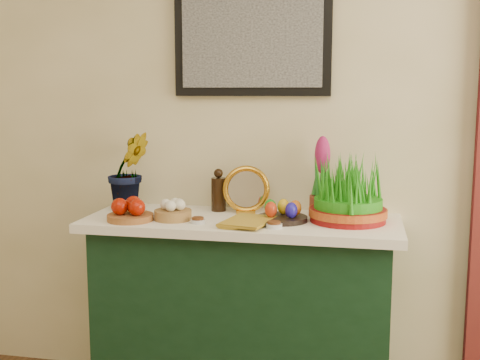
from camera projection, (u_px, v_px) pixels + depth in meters
name	position (u px, v px, depth m)	size (l,w,h in m)	color
sideboard	(242.00, 317.00, 2.76)	(1.30, 0.45, 0.85)	#12321C
tablecloth	(242.00, 222.00, 2.70)	(1.40, 0.55, 0.04)	white
hyacinth_green	(129.00, 158.00, 2.87)	(0.25, 0.21, 0.49)	#277B25
apple_bowl	(130.00, 211.00, 2.63)	(0.26, 0.26, 0.10)	brown
garlic_basket	(173.00, 211.00, 2.65)	(0.18, 0.18, 0.09)	#A67543
vinegar_cruet	(218.00, 192.00, 2.84)	(0.07, 0.07, 0.20)	black
mirror	(246.00, 190.00, 2.80)	(0.23, 0.10, 0.22)	gold
book	(228.00, 219.00, 2.59)	(0.17, 0.24, 0.03)	#B48D24
spice_dish_left	(198.00, 220.00, 2.59)	(0.06, 0.06, 0.03)	silver
spice_dish_right	(274.00, 225.00, 2.50)	(0.07, 0.07, 0.03)	silver
egg_plate	(282.00, 214.00, 2.63)	(0.29, 0.29, 0.09)	black
hyacinth_pink	(322.00, 180.00, 2.73)	(0.11, 0.11, 0.36)	brown
wheatgrass_sabzeh	(348.00, 194.00, 2.60)	(0.34, 0.34, 0.28)	maroon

